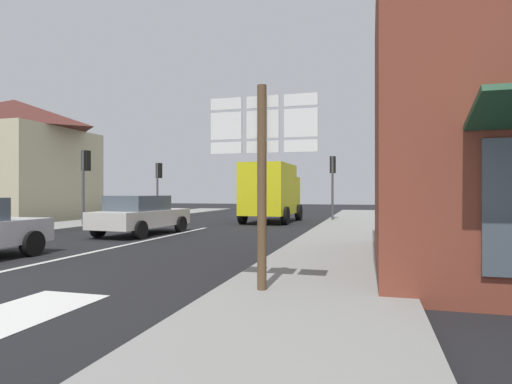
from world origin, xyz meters
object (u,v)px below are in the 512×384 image
route_sign_post (262,165)px  traffic_light_far_right (333,173)px  sedan_far (141,215)px  traffic_light_near_left (85,171)px  delivery_truck (271,191)px  traffic_light_far_left (159,177)px

route_sign_post → traffic_light_far_right: (-0.41, 16.66, 0.60)m
sedan_far → traffic_light_near_left: size_ratio=1.25×
sedan_far → delivery_truck: bearing=67.2°
traffic_light_far_right → traffic_light_near_left: traffic_light_far_right is taller
delivery_truck → traffic_light_far_left: 7.31m
traffic_light_near_left → delivery_truck: bearing=38.0°
sedan_far → route_sign_post: (6.74, -7.95, 1.24)m
delivery_truck → route_sign_post: bearing=-77.2°
sedan_far → delivery_truck: 8.34m
route_sign_post → traffic_light_far_left: traffic_light_far_left is taller
delivery_truck → traffic_light_far_left: size_ratio=1.51×
sedan_far → traffic_light_near_left: (-3.97, 2.02, 1.80)m
sedan_far → delivery_truck: size_ratio=0.86×
sedan_far → traffic_light_near_left: traffic_light_near_left is taller
sedan_far → route_sign_post: bearing=-49.7°
sedan_far → traffic_light_far_right: 10.92m
traffic_light_near_left → route_sign_post: bearing=-43.0°
delivery_truck → route_sign_post: (3.53, -15.60, 0.35)m
delivery_truck → traffic_light_near_left: (-7.18, -5.62, 0.91)m
traffic_light_far_left → delivery_truck: bearing=-8.6°
delivery_truck → route_sign_post: size_ratio=1.58×
delivery_truck → traffic_light_near_left: size_ratio=1.46×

